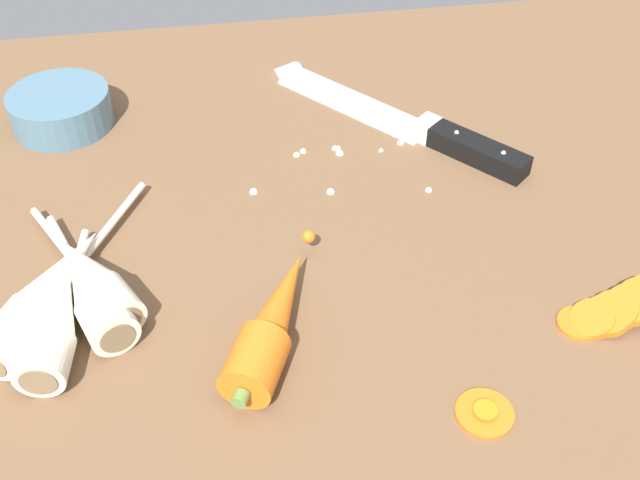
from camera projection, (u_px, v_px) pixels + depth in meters
ground_plane at (317, 253)px, 70.49cm from camera, size 120.00×90.00×4.00cm
chefs_knife at (383, 113)px, 83.54cm from camera, size 24.96×28.70×4.18cm
whole_carrot at (273, 322)px, 58.67cm from camera, size 10.03×17.63×4.20cm
parsnip_front at (48, 292)px, 61.23cm from camera, size 13.00×22.38×4.00cm
parsnip_mid_left at (92, 292)px, 61.25cm from camera, size 9.03×17.47×4.00cm
parsnip_mid_right at (91, 279)px, 62.37cm from camera, size 11.12×17.53×4.00cm
parsnip_back at (55, 324)px, 58.72cm from camera, size 5.22×17.76×4.00cm
carrot_slice_stack at (624, 306)px, 61.09cm from camera, size 10.98×4.74×3.50cm
carrot_slice_stray_near at (485, 412)px, 54.55cm from camera, size 4.35×4.35×0.70cm
prep_bowl at (60, 108)px, 81.59cm from camera, size 11.00×11.00×4.00cm
mince_crumbs at (334, 162)px, 77.20cm from camera, size 18.09×9.29×0.88cm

